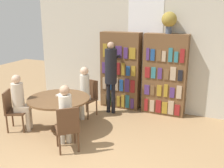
% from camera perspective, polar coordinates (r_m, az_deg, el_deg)
% --- Properties ---
extents(wall_back, '(6.40, 0.07, 3.00)m').
position_cam_1_polar(wall_back, '(6.82, 7.15, 6.89)').
color(wall_back, beige).
rests_on(wall_back, ground_plane).
extents(bookshelf_left, '(1.05, 0.34, 2.01)m').
position_cam_1_polar(bookshelf_left, '(6.93, 1.89, 2.89)').
color(bookshelf_left, brown).
rests_on(bookshelf_left, ground_plane).
extents(bookshelf_right, '(1.05, 0.34, 2.01)m').
position_cam_1_polar(bookshelf_right, '(6.59, 11.39, 1.90)').
color(bookshelf_right, brown).
rests_on(bookshelf_right, ground_plane).
extents(flower_vase, '(0.35, 0.35, 0.51)m').
position_cam_1_polar(flower_vase, '(6.41, 12.34, 13.42)').
color(flower_vase, '#475166').
rests_on(flower_vase, bookshelf_right).
extents(reading_table, '(1.33, 1.33, 0.73)m').
position_cam_1_polar(reading_table, '(5.78, -11.46, -3.96)').
color(reading_table, brown).
rests_on(reading_table, ground_plane).
extents(chair_near_camera, '(0.53, 0.53, 0.89)m').
position_cam_1_polar(chair_near_camera, '(6.08, -20.80, -4.99)').
color(chair_near_camera, brown).
rests_on(chair_near_camera, ground_plane).
extents(chair_left_side, '(0.47, 0.47, 0.89)m').
position_cam_1_polar(chair_left_side, '(6.52, -5.08, -2.61)').
color(chair_left_side, brown).
rests_on(chair_left_side, ground_plane).
extents(chair_far_side, '(0.57, 0.57, 0.89)m').
position_cam_1_polar(chair_far_side, '(4.91, -9.64, -9.14)').
color(chair_far_side, brown).
rests_on(chair_far_side, ground_plane).
extents(seated_reader_left, '(0.28, 0.37, 1.26)m').
position_cam_1_polar(seated_reader_left, '(6.32, -6.20, -1.24)').
color(seated_reader_left, beige).
rests_on(seated_reader_left, ground_plane).
extents(seated_reader_right, '(0.39, 0.40, 1.25)m').
position_cam_1_polar(seated_reader_right, '(5.00, -10.12, -6.20)').
color(seated_reader_right, silver).
rests_on(seated_reader_right, ground_plane).
extents(seated_reader_back, '(0.40, 0.36, 1.25)m').
position_cam_1_polar(seated_reader_back, '(5.96, -19.34, -3.16)').
color(seated_reader_back, beige).
rests_on(seated_reader_back, ground_plane).
extents(librarian_standing, '(0.30, 0.57, 1.82)m').
position_cam_1_polar(librarian_standing, '(6.48, -0.23, 3.00)').
color(librarian_standing, black).
rests_on(librarian_standing, ground_plane).
extents(open_book_on_table, '(0.24, 0.18, 0.03)m').
position_cam_1_polar(open_book_on_table, '(5.87, -10.74, -2.40)').
color(open_book_on_table, silver).
rests_on(open_book_on_table, reading_table).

